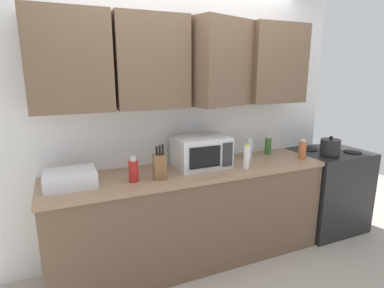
# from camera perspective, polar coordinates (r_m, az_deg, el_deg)

# --- Properties ---
(wall_back_with_cabinets) EXTENTS (3.41, 0.51, 2.60)m
(wall_back_with_cabinets) POSITION_cam_1_polar(r_m,az_deg,el_deg) (2.86, -1.88, 9.67)
(wall_back_with_cabinets) COLOR white
(wall_back_with_cabinets) RESTS_ON ground_plane
(counter_run) EXTENTS (2.54, 0.63, 0.90)m
(counter_run) POSITION_cam_1_polar(r_m,az_deg,el_deg) (2.95, -0.03, -13.00)
(counter_run) COLOR brown
(counter_run) RESTS_ON ground_plane
(stove_range) EXTENTS (0.76, 0.64, 0.91)m
(stove_range) POSITION_cam_1_polar(r_m,az_deg,el_deg) (3.85, 23.48, -7.68)
(stove_range) COLOR black
(stove_range) RESTS_ON ground_plane
(kettle) EXTENTS (0.20, 0.20, 0.20)m
(kettle) POSITION_cam_1_polar(r_m,az_deg,el_deg) (3.49, 24.04, -0.52)
(kettle) COLOR black
(kettle) RESTS_ON stove_range
(microwave) EXTENTS (0.48, 0.37, 0.28)m
(microwave) POSITION_cam_1_polar(r_m,az_deg,el_deg) (2.83, 1.68, -1.42)
(microwave) COLOR silver
(microwave) RESTS_ON counter_run
(dish_rack) EXTENTS (0.38, 0.30, 0.12)m
(dish_rack) POSITION_cam_1_polar(r_m,az_deg,el_deg) (2.55, -21.49, -5.90)
(dish_rack) COLOR silver
(dish_rack) RESTS_ON counter_run
(knife_block) EXTENTS (0.12, 0.13, 0.29)m
(knife_block) POSITION_cam_1_polar(r_m,az_deg,el_deg) (2.54, -5.95, -4.05)
(knife_block) COLOR brown
(knife_block) RESTS_ON counter_run
(bottle_red_sauce) EXTENTS (0.08, 0.08, 0.20)m
(bottle_red_sauce) POSITION_cam_1_polar(r_m,az_deg,el_deg) (2.50, -10.69, -4.79)
(bottle_red_sauce) COLOR red
(bottle_red_sauce) RESTS_ON counter_run
(bottle_clear_tall) EXTENTS (0.07, 0.07, 0.21)m
(bottle_clear_tall) POSITION_cam_1_polar(r_m,az_deg,el_deg) (3.14, 10.37, -0.90)
(bottle_clear_tall) COLOR silver
(bottle_clear_tall) RESTS_ON counter_run
(bottle_white_jar) EXTENTS (0.05, 0.05, 0.23)m
(bottle_white_jar) POSITION_cam_1_polar(r_m,az_deg,el_deg) (2.81, 9.99, -2.37)
(bottle_white_jar) COLOR white
(bottle_white_jar) RESTS_ON counter_run
(bottle_spice_jar) EXTENTS (0.08, 0.08, 0.19)m
(bottle_spice_jar) POSITION_cam_1_polar(r_m,az_deg,el_deg) (3.29, 19.63, -0.95)
(bottle_spice_jar) COLOR #BC6638
(bottle_spice_jar) RESTS_ON counter_run
(bottle_green_oil) EXTENTS (0.07, 0.07, 0.19)m
(bottle_green_oil) POSITION_cam_1_polar(r_m,az_deg,el_deg) (3.35, 13.79, -0.31)
(bottle_green_oil) COLOR #386B2D
(bottle_green_oil) RESTS_ON counter_run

